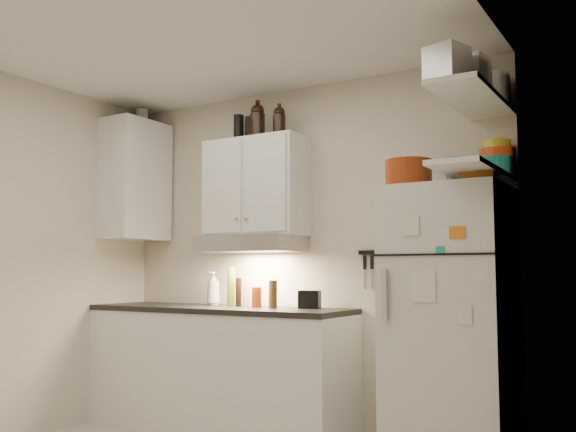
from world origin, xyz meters
The scene contains 34 objects.
ceiling centered at (0.00, 0.00, 2.61)m, with size 3.20×3.00×0.02m, color white.
back_wall centered at (0.00, 1.51, 1.30)m, with size 3.20×0.02×2.60m, color beige.
right_wall centered at (1.61, 0.00, 1.30)m, with size 0.02×3.00×2.60m, color beige.
base_cabinet centered at (-0.55, 1.20, 0.44)m, with size 2.10×0.60×0.88m, color white.
countertop centered at (-0.55, 1.20, 0.90)m, with size 2.10×0.62×0.04m, color black.
upper_cabinet centered at (-0.30, 1.33, 1.83)m, with size 0.80×0.33×0.75m, color white.
side_cabinet centered at (-1.44, 1.20, 1.95)m, with size 0.33×0.55×1.00m, color white.
range_hood centered at (-0.30, 1.27, 1.39)m, with size 0.76×0.46×0.12m, color silver.
fridge centered at (1.25, 1.16, 0.85)m, with size 0.70×0.68×1.70m, color silver.
shelf_hi centered at (1.45, 1.02, 2.20)m, with size 0.30×0.95×0.03m, color white.
shelf_lo centered at (1.45, 1.02, 1.76)m, with size 0.30×0.95×0.03m, color white.
knife_strip centered at (0.70, 1.49, 1.32)m, with size 0.42×0.02×0.03m, color black.
dutch_oven centered at (1.05, 1.00, 1.78)m, with size 0.28×0.28×0.16m, color maroon.
book_stack centered at (1.47, 1.00, 1.74)m, with size 0.18×0.23×0.08m, color orange.
spice_jar centered at (1.28, 1.13, 1.75)m, with size 0.06×0.06×0.10m, color silver.
stock_pot centered at (1.45, 1.36, 2.32)m, with size 0.30×0.30×0.21m, color silver.
tin_a centered at (1.47, 0.91, 2.31)m, with size 0.19×0.17×0.19m, color #AAAAAD.
tin_b centered at (1.41, 0.66, 2.31)m, with size 0.19×0.19×0.19m, color #AAAAAD.
bowl_teal centered at (1.47, 1.35, 1.83)m, with size 0.28×0.28×0.11m, color teal.
bowl_orange centered at (1.50, 1.39, 1.92)m, with size 0.22×0.22×0.07m, color #ED4416.
bowl_yellow centered at (1.50, 1.39, 1.98)m, with size 0.17×0.17×0.06m, color gold.
plates centered at (1.37, 0.98, 1.81)m, with size 0.24×0.24×0.06m, color teal.
growler_a centered at (-0.26, 1.30, 2.34)m, with size 0.11×0.11×0.27m, color black, non-canonical shape.
growler_b centered at (-0.07, 1.30, 2.31)m, with size 0.10×0.10×0.23m, color black, non-canonical shape.
thermos_a centered at (-0.41, 1.40, 2.30)m, with size 0.07×0.07×0.20m, color black.
thermos_b centered at (-0.51, 1.40, 2.32)m, with size 0.08×0.08×0.23m, color black.
side_jar centered at (-1.49, 1.32, 2.52)m, with size 0.11×0.11×0.14m, color silver.
soap_bottle centered at (-0.70, 1.33, 1.07)m, with size 0.11×0.11×0.29m, color white.
pepper_mill centered at (-0.08, 1.23, 1.02)m, with size 0.06×0.06×0.20m, color brown.
oil_bottle centered at (-0.49, 1.28, 1.07)m, with size 0.06×0.06×0.30m, color #5B731C.
vinegar_bottle centered at (-0.42, 1.28, 1.03)m, with size 0.05×0.05×0.22m, color black.
clear_bottle centered at (-0.35, 1.29, 1.00)m, with size 0.05×0.05×0.16m, color silver.
red_jar centered at (-0.24, 1.26, 0.99)m, with size 0.07×0.07×0.15m, color maroon.
caddy centered at (0.17, 1.34, 0.98)m, with size 0.15×0.11×0.13m, color black.
Camera 1 is at (2.43, -2.71, 1.18)m, focal length 40.00 mm.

